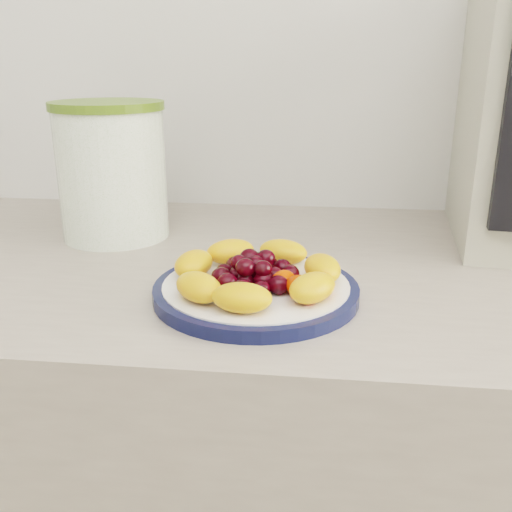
# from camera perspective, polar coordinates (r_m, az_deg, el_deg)

# --- Properties ---
(plate_rim) EXTENTS (0.23, 0.23, 0.01)m
(plate_rim) POSITION_cam_1_polar(r_m,az_deg,el_deg) (0.65, 0.00, -3.52)
(plate_rim) COLOR #0F173C
(plate_rim) RESTS_ON counter
(plate_face) EXTENTS (0.21, 0.21, 0.02)m
(plate_face) POSITION_cam_1_polar(r_m,az_deg,el_deg) (0.65, -0.00, -3.44)
(plate_face) COLOR white
(plate_face) RESTS_ON counter
(canister) EXTENTS (0.20, 0.20, 0.19)m
(canister) POSITION_cam_1_polar(r_m,az_deg,el_deg) (0.88, -14.16, 7.85)
(canister) COLOR #3F721A
(canister) RESTS_ON counter
(canister_lid) EXTENTS (0.21, 0.21, 0.01)m
(canister_lid) POSITION_cam_1_polar(r_m,az_deg,el_deg) (0.87, -14.71, 14.36)
(canister_lid) COLOR #537022
(canister_lid) RESTS_ON canister
(fruit_plate) EXTENTS (0.20, 0.20, 0.04)m
(fruit_plate) POSITION_cam_1_polar(r_m,az_deg,el_deg) (0.64, 0.25, -1.66)
(fruit_plate) COLOR orange
(fruit_plate) RESTS_ON plate_face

